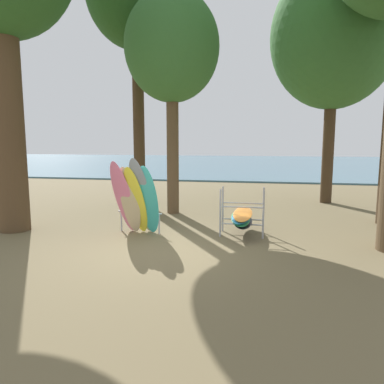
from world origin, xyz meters
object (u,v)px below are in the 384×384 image
object	(u,v)px
tree_far_left_back	(172,49)
board_storage_rack	(242,216)
leaning_board_pile	(136,199)
tree_deep_back	(334,36)

from	to	relation	value
tree_far_left_back	board_storage_rack	bearing A→B (deg)	-45.40
tree_far_left_back	leaning_board_pile	distance (m)	5.47
leaning_board_pile	tree_far_left_back	bearing A→B (deg)	85.57
tree_far_left_back	tree_deep_back	size ratio (longest dim) A/B	0.80
tree_far_left_back	tree_deep_back	world-z (taller)	tree_deep_back
leaning_board_pile	tree_deep_back	bearing A→B (deg)	47.46
tree_far_left_back	board_storage_rack	world-z (taller)	tree_far_left_back
tree_far_left_back	tree_deep_back	distance (m)	6.50
tree_deep_back	board_storage_rack	world-z (taller)	tree_deep_back
tree_deep_back	board_storage_rack	distance (m)	8.81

